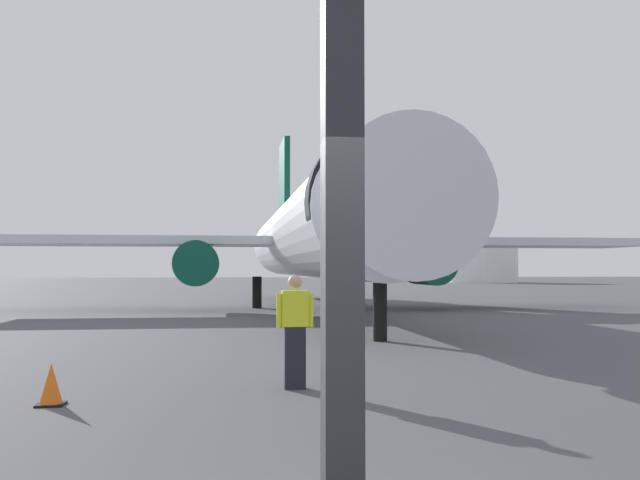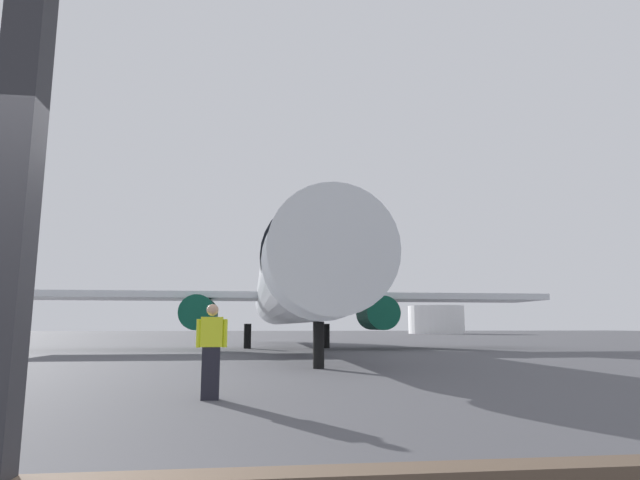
# 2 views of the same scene
# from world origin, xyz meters

# --- Properties ---
(ground_plane) EXTENTS (220.00, 220.00, 0.00)m
(ground_plane) POSITION_xyz_m (0.00, 40.00, 0.00)
(ground_plane) COLOR #4C4C51
(window_frame) EXTENTS (8.37, 0.24, 3.78)m
(window_frame) POSITION_xyz_m (0.00, 0.00, 1.36)
(window_frame) COLOR brown
(window_frame) RESTS_ON ground
(airplane) EXTENTS (30.87, 35.02, 10.25)m
(airplane) POSITION_xyz_m (3.34, 28.03, 3.35)
(airplane) COLOR silver
(airplane) RESTS_ON ground
(ground_crew_worker) EXTENTS (0.57, 0.22, 1.74)m
(ground_crew_worker) POSITION_xyz_m (0.48, 7.37, 0.90)
(ground_crew_worker) COLOR black
(ground_crew_worker) RESTS_ON ground
(fuel_storage_tank) EXTENTS (9.84, 9.84, 4.90)m
(fuel_storage_tank) POSITION_xyz_m (33.69, 89.60, 2.45)
(fuel_storage_tank) COLOR white
(fuel_storage_tank) RESTS_ON ground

